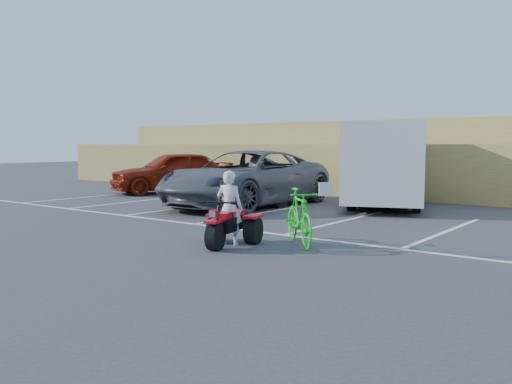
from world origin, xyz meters
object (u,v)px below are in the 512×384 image
Objects in this scene: red_trike_atv at (226,246)px; quad_atv_green at (384,210)px; rider at (229,208)px; cargo_trailer at (386,162)px; red_car at (173,172)px; green_dirt_bike at (299,217)px; grey_pickup at (246,178)px; quad_atv_blue at (258,208)px.

quad_atv_green reaches higher than red_trike_atv.
rider is at bearing -103.72° from quad_atv_green.
cargo_trailer is 1.80m from quad_atv_green.
rider reaches higher than red_trike_atv.
red_car is at bearing 162.60° from cargo_trailer.
green_dirt_bike reaches higher than red_trike_atv.
grey_pickup reaches higher than quad_atv_green.
red_trike_atv is 12.26m from red_car.
quad_atv_green is (0.07, 7.28, 0.00)m from red_trike_atv.
red_trike_atv is at bearing -13.76° from red_car.
cargo_trailer reaches higher than red_car.
cargo_trailer is (9.13, 0.59, 0.56)m from red_car.
red_trike_atv is 0.77× the size of green_dirt_bike.
grey_pickup is at bearing -178.48° from quad_atv_blue.
quad_atv_blue is (-3.43, 5.57, 0.00)m from red_trike_atv.
quad_atv_blue reaches higher than red_trike_atv.
quad_atv_green is at bearing 74.00° from red_trike_atv.
green_dirt_bike is 12.57m from red_car.
rider is at bearing 168.07° from green_dirt_bike.
red_car is 6.48m from quad_atv_blue.
quad_atv_blue is at bearing 106.19° from red_trike_atv.
red_car reaches higher than rider.
cargo_trailer is at bearing 98.91° from quad_atv_green.
quad_atv_green is (9.55, -0.44, -0.86)m from red_car.
cargo_trailer is at bearing 76.90° from red_trike_atv.
rider is 0.24× the size of cargo_trailer.
quad_atv_blue is (-3.09, -2.75, -1.42)m from cargo_trailer.
cargo_trailer is 4.37m from quad_atv_blue.
green_dirt_bike is (1.13, 0.78, -0.18)m from rider.
quad_atv_green is (0.11, 7.14, -0.74)m from rider.
red_trike_atv is 0.97× the size of rider.
green_dirt_bike reaches higher than quad_atv_blue.
quad_atv_green is at bearing 52.67° from green_dirt_bike.
cargo_trailer is at bearing 29.09° from red_car.
red_trike_atv is 7.04m from grey_pickup.
rider is 12.11m from red_car.
cargo_trailer reaches higher than quad_atv_green.
quad_atv_green is at bearing -89.31° from cargo_trailer.
quad_atv_green is at bearing 22.75° from red_car.
grey_pickup is 4.16× the size of quad_atv_blue.
green_dirt_bike is 1.13× the size of quad_atv_green.
red_car is 9.60m from quad_atv_green.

